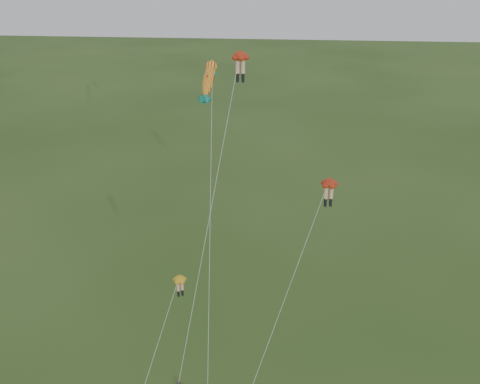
{
  "coord_description": "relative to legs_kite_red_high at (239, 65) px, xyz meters",
  "views": [
    {
      "loc": [
        4.97,
        -28.14,
        27.62
      ],
      "look_at": [
        1.93,
        6.0,
        11.77
      ],
      "focal_mm": 40.0,
      "sensor_mm": 36.0,
      "label": 1
    }
  ],
  "objects": [
    {
      "name": "legs_kite_red_mid",
      "position": [
        6.59,
        -5.12,
        -7.47
      ],
      "size": [
        6.03,
        9.56,
        13.01
      ],
      "rotation": [
        0.0,
        0.0,
        0.14
      ],
      "color": "#AF2912",
      "rests_on": "ground"
    },
    {
      "name": "legs_kite_yellow",
      "position": [
        -3.24,
        -9.77,
        -12.83
      ],
      "size": [
        3.04,
        3.99,
        7.58
      ],
      "rotation": [
        0.0,
        0.0,
        0.5
      ],
      "color": "gold",
      "rests_on": "ground"
    },
    {
      "name": "fish_kite",
      "position": [
        -2.2,
        -0.38,
        -1.06
      ],
      "size": [
        1.9,
        13.91,
        20.17
      ],
      "rotation": [
        0.67,
        0.0,
        -0.09
      ],
      "color": "yellow",
      "rests_on": "ground"
    },
    {
      "name": "ground",
      "position": [
        -1.41,
        -10.96,
        -19.71
      ],
      "size": [
        300.0,
        300.0,
        0.0
      ],
      "primitive_type": "plane",
      "color": "#294619",
      "rests_on": "ground"
    },
    {
      "name": "legs_kite_red_high",
      "position": [
        0.0,
        0.0,
        0.0
      ],
      "size": [
        4.02,
        12.87,
        20.65
      ],
      "rotation": [
        0.0,
        0.0,
        -0.05
      ],
      "color": "#AF2912",
      "rests_on": "ground"
    }
  ]
}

